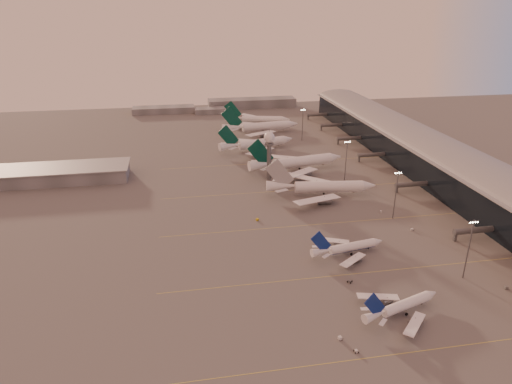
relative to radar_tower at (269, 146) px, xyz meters
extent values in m
plane|color=#4F4D4D|center=(-5.00, -120.00, -20.95)|extent=(700.00, 700.00, 0.00)
cube|color=gold|center=(25.00, -155.00, -20.94)|extent=(180.00, 0.25, 0.02)
cube|color=gold|center=(25.00, -110.00, -20.94)|extent=(180.00, 0.25, 0.02)
cube|color=gold|center=(25.00, -65.00, -20.94)|extent=(180.00, 0.25, 0.02)
cube|color=gold|center=(25.00, -20.00, -20.94)|extent=(180.00, 0.25, 0.02)
cube|color=gold|center=(25.00, 30.00, -20.94)|extent=(180.00, 0.25, 0.02)
cube|color=black|center=(103.00, -10.00, -11.95)|extent=(36.00, 360.00, 18.00)
cylinder|color=gray|center=(103.00, -10.00, -2.95)|extent=(10.08, 360.00, 10.08)
cube|color=gray|center=(103.00, -10.00, -2.75)|extent=(40.00, 362.00, 0.80)
cylinder|color=#56585D|center=(77.00, -92.00, -16.45)|extent=(22.00, 2.80, 2.80)
cube|color=#56585D|center=(67.00, -92.00, -18.75)|extent=(1.20, 1.20, 4.40)
cylinder|color=#56585D|center=(77.00, -34.00, -16.45)|extent=(22.00, 2.80, 2.80)
cube|color=#56585D|center=(67.00, -34.00, -18.75)|extent=(1.20, 1.20, 4.40)
cylinder|color=#56585D|center=(77.00, 22.00, -16.45)|extent=(22.00, 2.80, 2.80)
cube|color=#56585D|center=(67.00, 22.00, -18.75)|extent=(1.20, 1.20, 4.40)
cylinder|color=#56585D|center=(77.00, 64.00, -16.45)|extent=(22.00, 2.80, 2.80)
cube|color=#56585D|center=(67.00, 64.00, -18.75)|extent=(1.20, 1.20, 4.40)
cylinder|color=#56585D|center=(77.00, 106.00, -16.45)|extent=(22.00, 2.80, 2.80)
cube|color=#56585D|center=(67.00, 106.00, -18.75)|extent=(1.20, 1.20, 4.40)
cylinder|color=#56585D|center=(77.00, 146.00, -16.45)|extent=(22.00, 2.80, 2.80)
cube|color=#56585D|center=(67.00, 146.00, -18.75)|extent=(1.20, 1.20, 4.40)
cube|color=slate|center=(-125.00, 20.00, -16.95)|extent=(80.00, 25.00, 8.00)
cube|color=gray|center=(-125.00, 20.00, -12.75)|extent=(82.00, 27.00, 0.60)
cylinder|color=#56585D|center=(0.00, 0.00, -9.95)|extent=(2.60, 2.60, 22.00)
cylinder|color=#56585D|center=(0.00, 0.00, 1.55)|extent=(5.20, 5.20, 1.20)
sphere|color=white|center=(0.00, 0.00, 5.45)|extent=(6.40, 6.40, 6.40)
cylinder|color=#56585D|center=(0.00, 0.00, 9.15)|extent=(0.16, 0.16, 2.00)
cylinder|color=#56585D|center=(53.00, -120.00, -8.45)|extent=(0.56, 0.56, 25.00)
cube|color=#56585D|center=(53.00, -120.00, 3.55)|extent=(3.60, 0.25, 0.25)
sphere|color=#FFEABF|center=(51.50, -120.00, 3.15)|extent=(0.56, 0.56, 0.56)
sphere|color=#FFEABF|center=(52.50, -120.00, 3.15)|extent=(0.56, 0.56, 0.56)
sphere|color=#FFEABF|center=(53.50, -120.00, 3.15)|extent=(0.56, 0.56, 0.56)
sphere|color=#FFEABF|center=(54.50, -120.00, 3.15)|extent=(0.56, 0.56, 0.56)
cylinder|color=#56585D|center=(50.00, -65.00, -8.45)|extent=(0.56, 0.56, 25.00)
cube|color=#56585D|center=(50.00, -65.00, 3.55)|extent=(3.60, 0.25, 0.25)
sphere|color=#FFEABF|center=(48.50, -65.00, 3.15)|extent=(0.56, 0.56, 0.56)
sphere|color=#FFEABF|center=(49.50, -65.00, 3.15)|extent=(0.56, 0.56, 0.56)
sphere|color=#FFEABF|center=(50.50, -65.00, 3.15)|extent=(0.56, 0.56, 0.56)
sphere|color=#FFEABF|center=(51.50, -65.00, 3.15)|extent=(0.56, 0.56, 0.56)
cylinder|color=#56585D|center=(45.00, -10.00, -8.45)|extent=(0.56, 0.56, 25.00)
cube|color=#56585D|center=(45.00, -10.00, 3.55)|extent=(3.60, 0.25, 0.25)
sphere|color=#FFEABF|center=(43.50, -10.00, 3.15)|extent=(0.56, 0.56, 0.56)
sphere|color=#FFEABF|center=(44.50, -10.00, 3.15)|extent=(0.56, 0.56, 0.56)
sphere|color=#FFEABF|center=(45.50, -10.00, 3.15)|extent=(0.56, 0.56, 0.56)
sphere|color=#FFEABF|center=(46.50, -10.00, 3.15)|extent=(0.56, 0.56, 0.56)
cylinder|color=#56585D|center=(43.00, 80.00, -8.45)|extent=(0.56, 0.56, 25.00)
cube|color=#56585D|center=(43.00, 80.00, 3.55)|extent=(3.60, 0.25, 0.25)
sphere|color=#FFEABF|center=(41.50, 80.00, 3.15)|extent=(0.56, 0.56, 0.56)
sphere|color=#FFEABF|center=(42.50, 80.00, 3.15)|extent=(0.56, 0.56, 0.56)
sphere|color=#FFEABF|center=(43.50, 80.00, 3.15)|extent=(0.56, 0.56, 0.56)
sphere|color=#FFEABF|center=(44.50, 80.00, 3.15)|extent=(0.56, 0.56, 0.56)
cube|color=slate|center=(-65.00, 200.00, -17.95)|extent=(60.00, 18.00, 6.00)
cube|color=slate|center=(25.00, 210.00, -16.45)|extent=(90.00, 20.00, 9.00)
cube|color=slate|center=(-15.00, 190.00, -18.45)|extent=(40.00, 15.00, 5.00)
cylinder|color=white|center=(20.63, -136.11, -18.10)|extent=(20.56, 9.80, 3.49)
cylinder|color=navy|center=(20.63, -136.11, -18.89)|extent=(19.86, 8.75, 2.51)
cone|color=white|center=(32.24, -132.24, -18.10)|extent=(4.87, 4.57, 3.49)
cone|color=white|center=(6.82, -140.72, -17.66)|extent=(9.26, 6.03, 3.49)
cube|color=white|center=(18.57, -145.86, -18.71)|extent=(12.71, 13.12, 1.10)
cylinder|color=slate|center=(20.30, -143.14, -20.31)|extent=(4.48, 3.41, 2.27)
cube|color=slate|center=(20.30, -143.14, -19.32)|extent=(0.33, 0.31, 1.40)
cube|color=white|center=(13.13, -129.56, -18.71)|extent=(15.20, 5.85, 1.10)
cylinder|color=slate|center=(16.15, -130.69, -20.31)|extent=(4.48, 3.41, 2.27)
cube|color=slate|center=(16.15, -130.69, -19.32)|extent=(0.33, 0.31, 1.40)
cube|color=navy|center=(6.41, -140.86, -13.35)|extent=(9.19, 3.34, 10.41)
cube|color=white|center=(8.11, -144.48, -17.58)|extent=(3.88, 3.84, 0.23)
cube|color=white|center=(5.59, -136.95, -17.58)|extent=(4.13, 2.00, 0.23)
cylinder|color=black|center=(28.02, -133.65, -20.49)|extent=(0.46, 0.46, 0.92)
cylinder|color=black|center=(18.42, -134.72, -20.44)|extent=(1.10, 0.76, 1.01)
cylinder|color=black|center=(19.70, -138.56, -20.44)|extent=(1.10, 0.76, 1.01)
cylinder|color=white|center=(17.19, -94.50, -18.01)|extent=(21.45, 7.19, 3.60)
cylinder|color=navy|center=(17.19, -94.50, -18.82)|extent=(20.86, 6.12, 2.59)
cone|color=white|center=(29.62, -92.33, -18.01)|extent=(4.65, 4.25, 3.60)
cone|color=white|center=(2.40, -97.09, -17.56)|extent=(9.36, 5.07, 3.60)
cube|color=white|center=(13.60, -104.12, -18.64)|extent=(14.25, 12.20, 1.13)
cylinder|color=slate|center=(15.78, -101.62, -20.29)|extent=(4.43, 3.01, 2.34)
cube|color=slate|center=(15.78, -101.62, -19.27)|extent=(0.32, 0.28, 1.44)
cube|color=white|center=(10.55, -86.67, -18.64)|extent=(15.64, 8.12, 1.13)
cylinder|color=slate|center=(13.45, -88.29, -20.29)|extent=(4.43, 3.01, 2.34)
cube|color=slate|center=(13.45, -88.29, -19.27)|extent=(0.32, 0.28, 1.44)
cube|color=navy|center=(1.97, -97.16, -13.11)|extent=(9.79, 2.03, 10.73)
cube|color=white|center=(3.14, -101.11, -17.47)|extent=(4.22, 3.64, 0.24)
cube|color=white|center=(1.73, -93.05, -17.47)|extent=(4.36, 2.61, 0.24)
cylinder|color=black|center=(25.10, -93.12, -20.48)|extent=(0.47, 0.47, 0.95)
cylinder|color=black|center=(15.15, -92.74, -20.43)|extent=(1.11, 0.65, 1.04)
cylinder|color=black|center=(15.87, -96.85, -20.43)|extent=(1.11, 0.65, 1.04)
cylinder|color=white|center=(27.78, -30.69, -16.85)|extent=(38.28, 10.75, 5.91)
cylinder|color=white|center=(27.78, -30.69, -18.18)|extent=(37.32, 9.01, 4.26)
cone|color=white|center=(50.17, -33.61, -16.85)|extent=(8.03, 6.81, 5.91)
cone|color=white|center=(1.16, -27.22, -16.11)|extent=(16.50, 7.91, 5.91)
cube|color=white|center=(16.60, -45.10, -17.88)|extent=(27.63, 15.43, 1.76)
cylinder|color=slate|center=(21.62, -42.00, -20.28)|extent=(7.76, 4.76, 3.84)
cube|color=slate|center=(21.62, -42.00, -18.92)|extent=(0.31, 0.27, 2.36)
cube|color=white|center=(20.66, -13.90, -17.88)|extent=(25.78, 20.87, 1.76)
cylinder|color=slate|center=(24.72, -18.18, -20.28)|extent=(7.76, 4.76, 3.84)
cube|color=slate|center=(24.72, -18.18, -18.92)|extent=(0.31, 0.27, 2.36)
cube|color=#999BA0|center=(0.37, -27.12, -9.13)|extent=(16.29, 2.45, 17.54)
cube|color=white|center=(-0.10, -34.44, -15.96)|extent=(7.82, 4.94, 0.24)
cube|color=white|center=(1.79, -19.92, -15.96)|extent=(7.62, 6.33, 0.24)
cylinder|color=black|center=(42.04, -32.55, -20.47)|extent=(0.48, 0.48, 0.95)
cylinder|color=black|center=(25.03, -28.22, -20.42)|extent=(1.10, 0.61, 1.05)
cylinder|color=black|center=(24.49, -32.38, -20.42)|extent=(1.10, 0.61, 1.05)
cylinder|color=white|center=(24.84, 13.25, -16.42)|extent=(40.20, 13.34, 6.40)
cylinder|color=white|center=(24.84, 13.25, -17.86)|extent=(39.10, 11.43, 4.61)
cone|color=white|center=(48.15, 17.45, -16.42)|extent=(8.70, 7.66, 6.40)
cone|color=white|center=(-2.89, 8.26, -15.62)|extent=(17.52, 9.25, 6.40)
cube|color=white|center=(18.17, -4.92, -17.54)|extent=(26.78, 23.07, 1.90)
cylinder|color=slate|center=(22.25, -0.17, -20.18)|extent=(8.30, 5.46, 4.16)
cube|color=slate|center=(22.25, -0.17, -18.66)|extent=(0.37, 0.33, 2.56)
cube|color=white|center=(12.25, 27.95, -17.54)|extent=(29.48, 15.17, 1.90)
cylinder|color=slate|center=(17.73, 24.93, -20.18)|extent=(8.30, 5.46, 4.16)
cube|color=slate|center=(17.73, 24.93, -18.66)|extent=(0.37, 0.33, 2.56)
cube|color=#063A2E|center=(-3.71, 8.11, -7.98)|extent=(17.40, 3.50, 18.95)
cube|color=white|center=(-1.80, 0.65, -15.46)|extent=(7.90, 6.86, 0.28)
cube|color=white|center=(-4.52, 15.77, -15.46)|extent=(8.18, 4.86, 0.28)
cylinder|color=black|center=(39.69, 15.92, -20.40)|extent=(0.55, 0.55, 1.10)
cylinder|color=black|center=(21.26, 15.07, -20.34)|extent=(1.29, 0.76, 1.21)
cylinder|color=black|center=(22.12, 10.29, -20.34)|extent=(1.29, 0.76, 1.21)
cylinder|color=white|center=(7.48, 61.42, -16.81)|extent=(36.58, 15.23, 5.86)
cylinder|color=white|center=(7.48, 61.42, -18.13)|extent=(35.45, 13.46, 4.22)
cone|color=white|center=(28.39, 67.14, -16.81)|extent=(8.33, 7.51, 5.86)
cone|color=white|center=(-17.39, 54.62, -16.08)|extent=(16.24, 9.67, 5.86)
cube|color=white|center=(2.87, 44.32, -17.83)|extent=(23.39, 22.53, 1.73)
cylinder|color=slate|center=(6.21, 48.98, -20.24)|extent=(7.79, 5.53, 3.81)
cube|color=slate|center=(6.21, 48.98, -18.86)|extent=(0.36, 0.32, 2.34)
cube|color=white|center=(-5.19, 73.80, -17.83)|extent=(27.07, 11.76, 1.73)
cylinder|color=slate|center=(0.05, 71.48, -20.24)|extent=(7.79, 5.53, 3.81)
cube|color=slate|center=(0.05, 71.48, -18.86)|extent=(0.36, 0.32, 2.34)
cube|color=#063A2E|center=(-18.12, 54.42, -9.08)|extent=(15.64, 4.59, 17.34)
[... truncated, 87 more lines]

